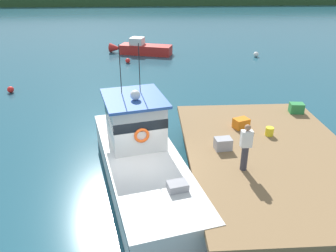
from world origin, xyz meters
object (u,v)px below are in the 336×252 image
main_fishing_boat (140,153)px  mooring_buoy_outer (256,54)px  crate_stack_mid_dock (296,108)px  mooring_buoy_spare_mooring (128,61)px  crate_stack_near_edge (241,123)px  bait_bucket (269,131)px  crate_single_by_cleat (223,144)px  deckhand_by_the_boat (246,146)px  moored_boat_near_channel (142,48)px  mooring_buoy_inshore (11,90)px

main_fishing_boat → mooring_buoy_outer: (9.78, 17.79, -0.79)m
crate_stack_mid_dock → mooring_buoy_spare_mooring: 15.92m
main_fishing_boat → crate_stack_mid_dock: main_fishing_boat is taller
crate_stack_near_edge → mooring_buoy_spare_mooring: bearing=110.1°
crate_stack_near_edge → bait_bucket: (0.95, -0.73, -0.04)m
main_fishing_boat → mooring_buoy_spare_mooring: (-1.30, 16.42, -0.81)m
main_fishing_boat → crate_single_by_cleat: (3.05, -0.18, 0.41)m
crate_stack_near_edge → crate_stack_mid_dock: bearing=25.9°
mooring_buoy_outer → deckhand_by_the_boat: bearing=-108.1°
crate_stack_mid_dock → moored_boat_near_channel: bearing=113.8°
crate_stack_mid_dock → bait_bucket: size_ratio=1.76×
mooring_buoy_spare_mooring → moored_boat_near_channel: bearing=70.0°
main_fishing_boat → moored_boat_near_channel: bearing=90.6°
main_fishing_boat → deckhand_by_the_boat: bearing=-24.3°
crate_single_by_cleat → bait_bucket: bearing=25.2°
crate_stack_mid_dock → main_fishing_boat: bearing=-157.4°
crate_stack_mid_dock → deckhand_by_the_boat: bearing=-128.9°
deckhand_by_the_boat → mooring_buoy_inshore: deckhand_by_the_boat is taller
crate_single_by_cleat → bait_bucket: 2.27m
crate_stack_near_edge → mooring_buoy_outer: bearing=70.9°
deckhand_by_the_boat → crate_stack_mid_dock: bearing=51.1°
crate_stack_near_edge → mooring_buoy_spare_mooring: size_ratio=1.54×
crate_single_by_cleat → bait_bucket: size_ratio=1.76×
main_fishing_boat → crate_stack_near_edge: bearing=20.1°
main_fishing_boat → mooring_buoy_inshore: size_ratio=24.76×
main_fishing_boat → mooring_buoy_inshore: bearing=130.4°
crate_stack_near_edge → crate_single_by_cleat: 2.03m
mooring_buoy_outer → crate_single_by_cleat: bearing=-110.5°
main_fishing_boat → mooring_buoy_inshore: main_fishing_boat is taller
crate_stack_near_edge → main_fishing_boat: bearing=-159.9°
crate_stack_near_edge → crate_single_by_cleat: bearing=-123.1°
crate_single_by_cleat → mooring_buoy_outer: crate_single_by_cleat is taller
moored_boat_near_channel → mooring_buoy_inshore: size_ratio=14.40×
crate_single_by_cleat → mooring_buoy_outer: 19.22m
crate_single_by_cleat → mooring_buoy_outer: (6.73, 17.96, -1.19)m
bait_bucket → mooring_buoy_outer: bearing=74.6°
main_fishing_boat → crate_stack_near_edge: main_fishing_boat is taller
mooring_buoy_spare_mooring → crate_stack_mid_dock: bearing=-58.2°
crate_single_by_cleat → mooring_buoy_outer: size_ratio=1.35×
crate_stack_mid_dock → deckhand_by_the_boat: (-3.62, -4.49, 0.63)m
crate_stack_mid_dock → crate_single_by_cleat: (-4.01, -3.11, -0.01)m
crate_stack_near_edge → moored_boat_near_channel: (-4.36, 17.91, -0.91)m
bait_bucket → moored_boat_near_channel: size_ratio=0.06×
crate_stack_mid_dock → mooring_buoy_spare_mooring: crate_stack_mid_dock is taller
deckhand_by_the_boat → crate_stack_near_edge: bearing=77.0°
bait_bucket → mooring_buoy_spare_mooring: bait_bucket is taller
mooring_buoy_outer → moored_boat_near_channel: bearing=170.6°
crate_stack_near_edge → crate_stack_mid_dock: crate_stack_mid_dock is taller
crate_single_by_cleat → deckhand_by_the_boat: size_ratio=0.37×
deckhand_by_the_boat → mooring_buoy_outer: size_ratio=3.67×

